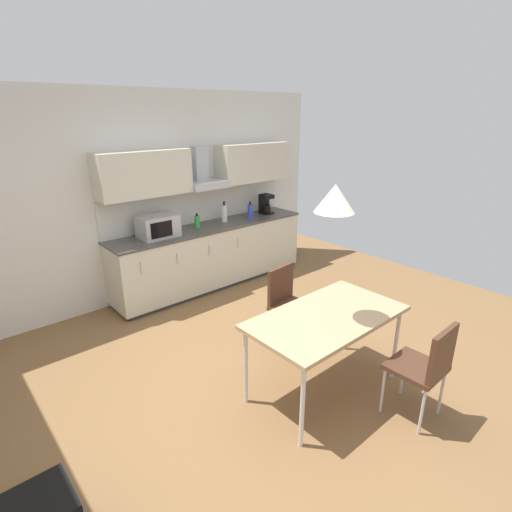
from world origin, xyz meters
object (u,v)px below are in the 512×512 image
dining_table (327,320)px  chair_near_right (427,363)px  bottle_green (197,221)px  chair_far_right (288,299)px  coffee_maker (265,204)px  pendant_lamp (335,198)px  microwave (158,226)px  bottle_white (224,213)px  bottle_blue (250,211)px

dining_table → chair_near_right: (0.32, -0.77, -0.17)m
bottle_green → chair_far_right: 1.93m
coffee_maker → chair_far_right: (-1.37, -1.86, -0.51)m
chair_near_right → chair_far_right: same height
coffee_maker → pendant_lamp: size_ratio=0.94×
dining_table → microwave: bearing=94.1°
bottle_white → dining_table: (-0.89, -2.64, -0.31)m
bottle_white → bottle_blue: (0.42, -0.08, -0.02)m
microwave → coffee_maker: bearing=0.8°
bottle_white → bottle_green: bearing=180.0°
bottle_blue → chair_near_right: (-0.99, -3.33, -0.46)m
bottle_blue → pendant_lamp: pendant_lamp is taller
bottle_blue → chair_far_right: 2.11m
microwave → coffee_maker: size_ratio=1.60×
chair_far_right → bottle_white: bearing=72.8°
microwave → bottle_green: microwave is taller
microwave → dining_table: microwave is taller
coffee_maker → dining_table: coffee_maker is taller
bottle_green → chair_far_right: bottle_green is taller
bottle_blue → dining_table: bearing=-117.1°
bottle_white → chair_near_right: bearing=-99.5°
coffee_maker → bottle_white: coffee_maker is taller
bottle_white → pendant_lamp: 2.88m
bottle_white → bottle_green: (-0.47, 0.00, -0.04)m
dining_table → coffee_maker: bearing=57.5°
microwave → bottle_white: bottle_white is taller
bottle_blue → bottle_green: bearing=175.0°
chair_near_right → pendant_lamp: bearing=112.4°
chair_near_right → chair_far_right: 1.53m
microwave → pendant_lamp: (0.19, -2.60, 0.74)m
coffee_maker → chair_near_right: 3.69m
bottle_white → chair_near_right: size_ratio=0.34×
coffee_maker → bottle_blue: coffee_maker is taller
coffee_maker → chair_near_right: size_ratio=0.34×
bottle_green → bottle_blue: bearing=-5.0°
chair_far_right → pendant_lamp: 1.49m
chair_near_right → pendant_lamp: (-0.32, 0.77, 1.24)m
bottle_green → dining_table: bearing=-99.1°
bottle_white → dining_table: bearing=-108.6°
chair_near_right → chair_far_right: (-0.01, 1.53, 0.00)m
bottle_white → bottle_green: 0.47m
coffee_maker → chair_far_right: coffee_maker is taller
bottle_blue → pendant_lamp: 2.98m
bottle_blue → coffee_maker: bearing=10.4°
bottle_blue → pendant_lamp: bearing=-117.1°
bottle_blue → pendant_lamp: size_ratio=0.78×
microwave → pendant_lamp: size_ratio=1.50×
chair_far_right → bottle_green: bearing=86.5°
bottle_green → bottle_blue: 0.89m
dining_table → chair_far_right: 0.84m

